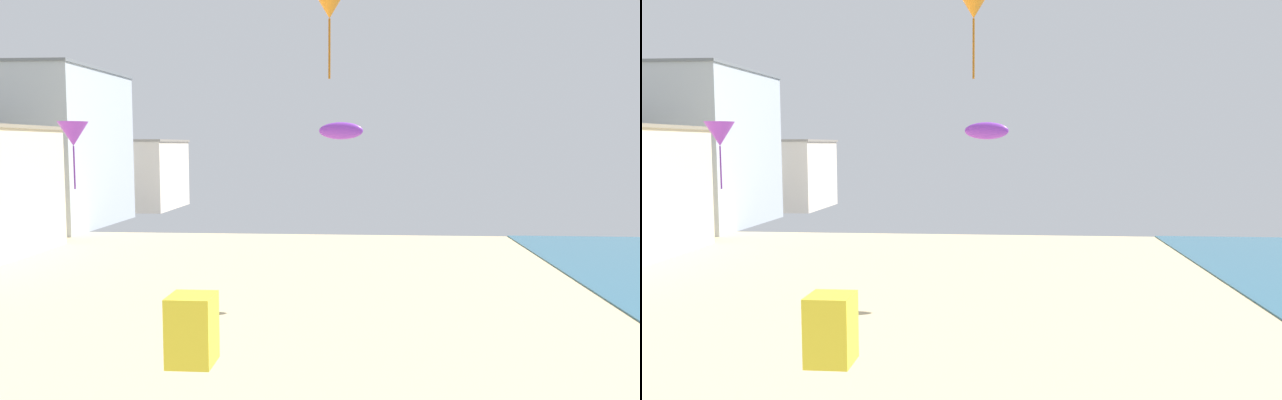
# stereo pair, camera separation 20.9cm
# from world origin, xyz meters

# --- Properties ---
(boardwalk_hotel_far) EXTENTS (13.40, 16.91, 17.07)m
(boardwalk_hotel_far) POSITION_xyz_m (-27.19, 64.63, 8.54)
(boardwalk_hotel_far) COLOR #ADB7C1
(boardwalk_hotel_far) RESTS_ON ground
(boardwalk_hotel_distant) EXTENTS (17.32, 13.36, 9.59)m
(boardwalk_hotel_distant) POSITION_xyz_m (-27.19, 83.29, 4.80)
(boardwalk_hotel_distant) COLOR silver
(boardwalk_hotel_distant) RESTS_ON ground
(kite_yellow_box) EXTENTS (0.91, 0.91, 1.43)m
(kite_yellow_box) POSITION_xyz_m (4.15, 11.41, 5.22)
(kite_yellow_box) COLOR yellow
(kite_orange_delta) EXTENTS (1.68, 1.68, 3.83)m
(kite_orange_delta) POSITION_xyz_m (6.12, 25.33, 14.81)
(kite_orange_delta) COLOR orange
(kite_purple_parafoil) EXTENTS (2.62, 0.73, 1.02)m
(kite_purple_parafoil) POSITION_xyz_m (6.19, 36.17, 9.76)
(kite_purple_parafoil) COLOR purple
(kite_purple_delta) EXTENTS (1.66, 1.66, 3.78)m
(kite_purple_delta) POSITION_xyz_m (-8.66, 32.88, 9.54)
(kite_purple_delta) COLOR purple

